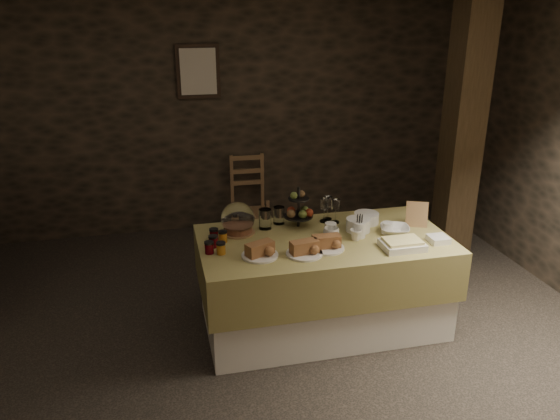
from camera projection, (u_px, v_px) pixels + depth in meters
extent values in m
cube|color=black|center=(261.00, 349.00, 4.06)|extent=(5.50, 5.00, 0.01)
cube|color=black|center=(214.00, 113.00, 5.87)|extent=(5.50, 0.02, 2.60)
cube|color=white|center=(323.00, 284.00, 4.26)|extent=(1.82, 0.93, 0.71)
cube|color=olive|center=(323.00, 261.00, 4.19)|extent=(1.89, 1.00, 0.38)
cube|color=olive|center=(250.00, 214.00, 6.07)|extent=(0.41, 0.39, 0.05)
cube|color=olive|center=(247.00, 171.00, 6.05)|extent=(0.38, 0.04, 0.38)
cube|color=black|center=(463.00, 131.00, 5.08)|extent=(0.30, 0.30, 2.60)
cube|color=black|center=(198.00, 71.00, 5.65)|extent=(0.45, 0.03, 0.55)
cube|color=beige|center=(198.00, 72.00, 5.63)|extent=(0.37, 0.01, 0.47)
cylinder|color=silver|center=(358.00, 225.00, 4.24)|extent=(0.19, 0.19, 0.10)
cylinder|color=silver|center=(366.00, 218.00, 4.40)|extent=(0.20, 0.20, 0.08)
cylinder|color=silver|center=(359.00, 230.00, 4.13)|extent=(0.10, 0.10, 0.12)
imported|color=silver|center=(331.00, 234.00, 4.09)|extent=(0.14, 0.14, 0.09)
imported|color=silver|center=(356.00, 235.00, 4.08)|extent=(0.09, 0.09, 0.08)
cylinder|color=silver|center=(331.00, 229.00, 4.17)|extent=(0.09, 0.09, 0.09)
cylinder|color=silver|center=(387.00, 228.00, 4.19)|extent=(0.08, 0.08, 0.09)
imported|color=silver|center=(395.00, 230.00, 4.21)|extent=(0.28, 0.28, 0.05)
cylinder|color=olive|center=(238.00, 232.00, 4.22)|extent=(0.26, 0.26, 0.01)
cylinder|color=brown|center=(238.00, 227.00, 4.20)|extent=(0.22, 0.22, 0.07)
sphere|color=white|center=(238.00, 218.00, 4.18)|extent=(0.26, 0.26, 0.26)
cylinder|color=black|center=(298.00, 207.00, 4.29)|extent=(0.02, 0.02, 0.33)
cylinder|color=black|center=(298.00, 216.00, 4.31)|extent=(0.23, 0.23, 0.01)
cylinder|color=black|center=(299.00, 199.00, 4.26)|extent=(0.16, 0.16, 0.01)
sphere|color=#566C2C|center=(304.00, 210.00, 4.34)|extent=(0.07, 0.07, 0.07)
sphere|color=maroon|center=(291.00, 211.00, 4.33)|extent=(0.07, 0.07, 0.07)
sphere|color=#566C2C|center=(303.00, 214.00, 4.25)|extent=(0.07, 0.07, 0.07)
sphere|color=brown|center=(291.00, 214.00, 4.26)|extent=(0.07, 0.07, 0.07)
sphere|color=maroon|center=(309.00, 213.00, 4.28)|extent=(0.07, 0.07, 0.07)
cylinder|color=silver|center=(260.00, 255.00, 3.82)|extent=(0.26, 0.26, 0.01)
cube|color=brown|center=(260.00, 249.00, 3.81)|extent=(0.22, 0.16, 0.09)
cylinder|color=silver|center=(304.00, 254.00, 3.85)|extent=(0.26, 0.26, 0.01)
cube|color=brown|center=(304.00, 247.00, 3.83)|extent=(0.21, 0.12, 0.09)
cylinder|color=silver|center=(326.00, 248.00, 3.94)|extent=(0.26, 0.26, 0.01)
cube|color=brown|center=(326.00, 241.00, 3.92)|extent=(0.20, 0.09, 0.09)
cylinder|color=#4C050D|center=(213.00, 242.00, 3.96)|extent=(0.06, 0.06, 0.07)
cylinder|color=#B8721D|center=(221.00, 249.00, 3.85)|extent=(0.06, 0.06, 0.07)
cylinder|color=#4C050D|center=(209.00, 248.00, 3.86)|extent=(0.06, 0.06, 0.07)
cylinder|color=#B8721D|center=(223.00, 237.00, 4.04)|extent=(0.06, 0.06, 0.07)
cylinder|color=#4C050D|center=(214.00, 235.00, 4.08)|extent=(0.06, 0.06, 0.07)
cube|color=silver|center=(402.00, 245.00, 3.94)|extent=(0.30, 0.22, 0.05)
cube|color=#EDE08B|center=(403.00, 241.00, 3.93)|extent=(0.26, 0.18, 0.02)
cube|color=silver|center=(438.00, 239.00, 4.05)|extent=(0.14, 0.14, 0.04)
cube|color=olive|center=(417.00, 215.00, 4.32)|extent=(0.18, 0.13, 0.22)
cylinder|color=white|center=(265.00, 219.00, 4.27)|extent=(0.10, 0.10, 0.16)
cylinder|color=white|center=(279.00, 215.00, 4.38)|extent=(0.09, 0.09, 0.14)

